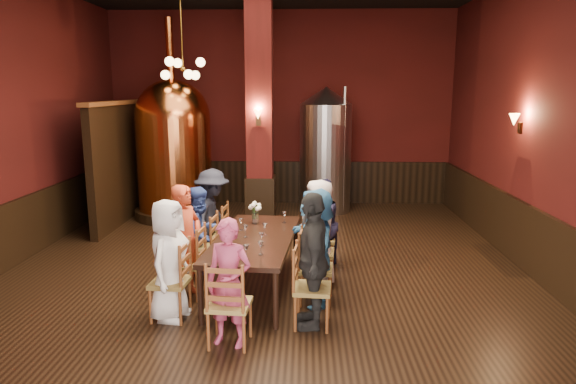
{
  "coord_description": "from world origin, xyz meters",
  "views": [
    {
      "loc": [
        0.61,
        -7.26,
        2.7
      ],
      "look_at": [
        0.34,
        0.2,
        1.21
      ],
      "focal_mm": 32.0,
      "sensor_mm": 36.0,
      "label": 1
    }
  ],
  "objects_px": {
    "person_0": "(169,260)",
    "rose_vase": "(255,209)",
    "copper_kettle": "(174,147)",
    "steel_vessel": "(326,150)",
    "person_1": "(186,242)",
    "dining_table": "(255,241)",
    "person_2": "(201,233)"
  },
  "relations": [
    {
      "from": "person_0",
      "to": "person_1",
      "type": "height_order",
      "value": "person_1"
    },
    {
      "from": "person_2",
      "to": "dining_table",
      "type": "bearing_deg",
      "value": -89.22
    },
    {
      "from": "person_1",
      "to": "copper_kettle",
      "type": "bearing_deg",
      "value": 39.54
    },
    {
      "from": "person_2",
      "to": "copper_kettle",
      "type": "relative_size",
      "value": 0.33
    },
    {
      "from": "person_1",
      "to": "rose_vase",
      "type": "distance_m",
      "value": 1.27
    },
    {
      "from": "person_0",
      "to": "rose_vase",
      "type": "bearing_deg",
      "value": -17.06
    },
    {
      "from": "person_1",
      "to": "steel_vessel",
      "type": "height_order",
      "value": "steel_vessel"
    },
    {
      "from": "dining_table",
      "to": "copper_kettle",
      "type": "height_order",
      "value": "copper_kettle"
    },
    {
      "from": "rose_vase",
      "to": "person_2",
      "type": "bearing_deg",
      "value": -158.74
    },
    {
      "from": "dining_table",
      "to": "person_0",
      "type": "xyz_separation_m",
      "value": [
        -0.93,
        -0.93,
        0.04
      ]
    },
    {
      "from": "person_2",
      "to": "person_0",
      "type": "bearing_deg",
      "value": -158.01
    },
    {
      "from": "dining_table",
      "to": "rose_vase",
      "type": "relative_size",
      "value": 7.38
    },
    {
      "from": "person_1",
      "to": "copper_kettle",
      "type": "height_order",
      "value": "copper_kettle"
    },
    {
      "from": "person_0",
      "to": "copper_kettle",
      "type": "relative_size",
      "value": 0.35
    },
    {
      "from": "rose_vase",
      "to": "person_1",
      "type": "bearing_deg",
      "value": -130.41
    },
    {
      "from": "person_2",
      "to": "rose_vase",
      "type": "height_order",
      "value": "person_2"
    },
    {
      "from": "person_0",
      "to": "rose_vase",
      "type": "distance_m",
      "value": 1.85
    },
    {
      "from": "rose_vase",
      "to": "person_0",
      "type": "bearing_deg",
      "value": -118.07
    },
    {
      "from": "copper_kettle",
      "to": "steel_vessel",
      "type": "height_order",
      "value": "copper_kettle"
    },
    {
      "from": "copper_kettle",
      "to": "person_2",
      "type": "bearing_deg",
      "value": -70.62
    },
    {
      "from": "person_2",
      "to": "steel_vessel",
      "type": "height_order",
      "value": "steel_vessel"
    },
    {
      "from": "dining_table",
      "to": "person_1",
      "type": "height_order",
      "value": "person_1"
    },
    {
      "from": "rose_vase",
      "to": "steel_vessel",
      "type": "bearing_deg",
      "value": 73.8
    },
    {
      "from": "person_0",
      "to": "steel_vessel",
      "type": "distance_m",
      "value": 6.06
    },
    {
      "from": "person_0",
      "to": "rose_vase",
      "type": "height_order",
      "value": "person_0"
    },
    {
      "from": "person_0",
      "to": "person_2",
      "type": "relative_size",
      "value": 1.08
    },
    {
      "from": "person_1",
      "to": "rose_vase",
      "type": "relative_size",
      "value": 4.5
    },
    {
      "from": "dining_table",
      "to": "steel_vessel",
      "type": "height_order",
      "value": "steel_vessel"
    },
    {
      "from": "person_1",
      "to": "rose_vase",
      "type": "xyz_separation_m",
      "value": [
        0.81,
        0.95,
        0.22
      ]
    },
    {
      "from": "dining_table",
      "to": "steel_vessel",
      "type": "xyz_separation_m",
      "value": [
        1.11,
        4.74,
        0.69
      ]
    },
    {
      "from": "person_1",
      "to": "person_0",
      "type": "bearing_deg",
      "value": -160.94
    },
    {
      "from": "copper_kettle",
      "to": "steel_vessel",
      "type": "relative_size",
      "value": 1.49
    }
  ]
}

